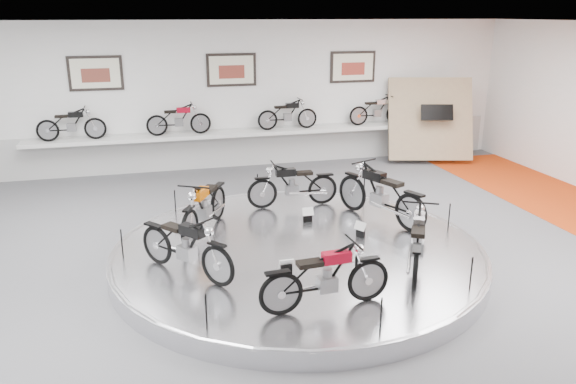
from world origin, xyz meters
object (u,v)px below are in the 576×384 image
object	(u,v)px
bike_c	(204,206)
bike_e	(326,276)
display_platform	(298,254)
bike_d	(186,245)
bike_b	(293,184)
bike_f	(418,240)
bike_a	(380,193)
shelf	(235,134)

from	to	relation	value
bike_c	bike_e	world-z (taller)	bike_c
display_platform	bike_d	world-z (taller)	bike_d
bike_b	bike_c	world-z (taller)	bike_c
display_platform	bike_c	bearing A→B (deg)	143.93
bike_c	bike_f	distance (m)	3.89
display_platform	bike_e	distance (m)	2.24
bike_b	bike_f	world-z (taller)	bike_f
bike_e	bike_b	bearing A→B (deg)	77.23
display_platform	bike_a	distance (m)	2.17
bike_d	bike_e	world-z (taller)	bike_d
shelf	bike_d	distance (m)	7.28
bike_c	shelf	bearing A→B (deg)	-166.97
bike_c	bike_e	bearing A→B (deg)	49.84
shelf	bike_d	bearing A→B (deg)	-105.65
bike_c	bike_e	size ratio (longest dim) A/B	1.09
bike_f	bike_b	bearing A→B (deg)	45.95
shelf	bike_c	size ratio (longest dim) A/B	6.32
bike_d	bike_c	bearing A→B (deg)	124.91
bike_d	bike_f	xyz separation A→B (m)	(3.50, -0.77, 0.01)
display_platform	bike_c	distance (m)	1.94
display_platform	bike_c	xyz separation A→B (m)	(-1.48, 1.08, 0.66)
bike_c	bike_e	distance (m)	3.46
shelf	bike_b	xyz separation A→B (m)	(0.47, -4.32, -0.22)
bike_a	bike_b	distance (m)	1.89
display_platform	bike_f	size ratio (longest dim) A/B	3.77
shelf	bike_c	distance (m)	5.53
bike_a	bike_e	bearing A→B (deg)	121.02
bike_a	bike_e	distance (m)	3.64
display_platform	bike_d	distance (m)	2.15
display_platform	bike_a	world-z (taller)	bike_a
bike_a	bike_b	xyz separation A→B (m)	(-1.41, 1.25, -0.08)
display_platform	bike_f	bearing A→B (deg)	-41.94
display_platform	shelf	size ratio (longest dim) A/B	0.58
bike_a	bike_f	size ratio (longest dim) A/B	1.12
display_platform	bike_d	xyz separation A→B (m)	(-1.96, -0.61, 0.64)
shelf	bike_e	bearing A→B (deg)	-91.49
display_platform	shelf	distance (m)	6.46
bike_a	shelf	bearing A→B (deg)	-5.05
bike_a	bike_c	distance (m)	3.37
display_platform	bike_b	bearing A→B (deg)	77.28
bike_b	bike_c	distance (m)	2.19
bike_e	bike_f	xyz separation A→B (m)	(1.76, 0.77, 0.03)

